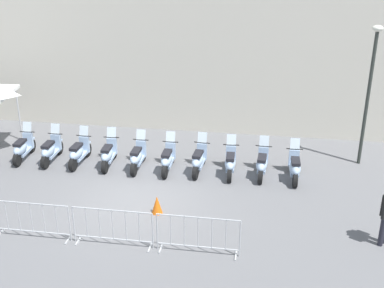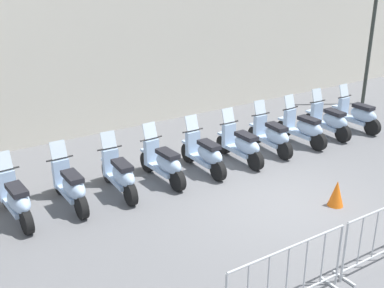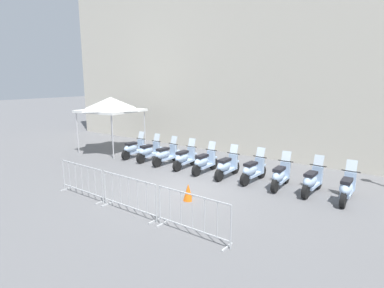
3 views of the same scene
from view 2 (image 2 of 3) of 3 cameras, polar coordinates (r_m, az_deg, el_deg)
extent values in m
plane|color=slate|center=(10.25, 11.14, -6.94)|extent=(120.00, 120.00, 0.00)
cylinder|color=black|center=(10.55, -20.88, -5.70)|extent=(0.17, 0.49, 0.48)
cylinder|color=black|center=(9.47, -18.79, -8.59)|extent=(0.17, 0.49, 0.48)
cube|color=#A8C1E0|center=(9.99, -19.92, -6.87)|extent=(0.34, 0.89, 0.10)
ellipsoid|color=#A8C1E0|center=(9.64, -19.61, -6.28)|extent=(0.42, 0.86, 0.40)
cube|color=black|center=(9.57, -19.83, -5.03)|extent=(0.32, 0.62, 0.10)
cube|color=#A8C1E0|center=(10.25, -20.82, -4.55)|extent=(0.35, 0.16, 0.60)
cylinder|color=black|center=(10.12, -21.06, -2.87)|extent=(0.56, 0.08, 0.04)
cube|color=silver|center=(10.10, -21.28, -1.84)|extent=(0.33, 0.16, 0.35)
cube|color=#A8C1E0|center=(10.43, -21.08, -4.38)|extent=(0.22, 0.33, 0.06)
cylinder|color=black|center=(10.76, -15.21, -4.45)|extent=(0.19, 0.49, 0.48)
cylinder|color=black|center=(9.70, -12.81, -7.19)|extent=(0.19, 0.49, 0.48)
cube|color=#A8C1E0|center=(10.20, -14.09, -5.55)|extent=(0.38, 0.89, 0.10)
ellipsoid|color=#A8C1E0|center=(9.86, -13.66, -4.94)|extent=(0.45, 0.88, 0.40)
cube|color=black|center=(9.79, -13.84, -3.71)|extent=(0.35, 0.63, 0.10)
cube|color=#A8C1E0|center=(10.47, -15.04, -3.30)|extent=(0.35, 0.18, 0.60)
cylinder|color=black|center=(10.34, -15.21, -1.64)|extent=(0.56, 0.10, 0.04)
cube|color=silver|center=(10.31, -15.40, -0.63)|extent=(0.33, 0.18, 0.35)
cube|color=#A8C1E0|center=(10.64, -15.35, -3.14)|extent=(0.24, 0.34, 0.06)
cylinder|color=black|center=(11.06, -9.75, -3.23)|extent=(0.22, 0.50, 0.48)
cylinder|color=black|center=(10.02, -7.21, -5.82)|extent=(0.22, 0.50, 0.48)
cube|color=#A8C1E0|center=(10.52, -8.56, -4.27)|extent=(0.42, 0.90, 0.10)
ellipsoid|color=#A8C1E0|center=(10.18, -8.04, -3.65)|extent=(0.50, 0.89, 0.40)
cube|color=black|center=(10.11, -8.17, -2.45)|extent=(0.38, 0.64, 0.10)
cube|color=#A8C1E0|center=(10.78, -9.50, -2.10)|extent=(0.36, 0.20, 0.60)
cylinder|color=black|center=(10.65, -9.61, -0.47)|extent=(0.56, 0.13, 0.04)
cube|color=silver|center=(10.63, -9.77, 0.52)|extent=(0.34, 0.19, 0.35)
cube|color=#A8C1E0|center=(10.95, -9.84, -1.95)|extent=(0.25, 0.35, 0.06)
cylinder|color=black|center=(11.46, -5.19, -2.09)|extent=(0.17, 0.49, 0.48)
cylinder|color=black|center=(10.51, -1.71, -4.28)|extent=(0.17, 0.49, 0.48)
cube|color=#A8C1E0|center=(10.96, -3.53, -2.95)|extent=(0.34, 0.89, 0.10)
ellipsoid|color=#A8C1E0|center=(10.65, -2.76, -2.28)|extent=(0.42, 0.86, 0.40)
cube|color=black|center=(10.59, -2.87, -1.13)|extent=(0.32, 0.62, 0.10)
cube|color=#A8C1E0|center=(11.20, -4.76, -0.94)|extent=(0.35, 0.16, 0.60)
cylinder|color=black|center=(11.07, -4.81, 0.64)|extent=(0.56, 0.08, 0.04)
cube|color=silver|center=(11.05, -4.97, 1.58)|extent=(0.33, 0.16, 0.35)
cube|color=#A8C1E0|center=(11.36, -5.24, -0.84)|extent=(0.22, 0.33, 0.06)
cylinder|color=black|center=(11.92, -0.40, -1.04)|extent=(0.20, 0.49, 0.48)
cylinder|color=black|center=(10.99, 3.08, -3.11)|extent=(0.20, 0.49, 0.48)
cube|color=#A8C1E0|center=(11.43, 1.27, -1.85)|extent=(0.38, 0.90, 0.10)
ellipsoid|color=#A8C1E0|center=(11.13, 2.09, -1.19)|extent=(0.46, 0.88, 0.40)
cube|color=black|center=(11.07, 2.01, -0.09)|extent=(0.35, 0.63, 0.10)
cube|color=#A8C1E0|center=(11.66, 0.09, 0.08)|extent=(0.35, 0.18, 0.60)
cylinder|color=black|center=(11.55, 0.09, 1.60)|extent=(0.56, 0.10, 0.04)
cube|color=silver|center=(11.53, -0.05, 2.51)|extent=(0.33, 0.18, 0.35)
cube|color=#A8C1E0|center=(11.82, -0.40, 0.17)|extent=(0.24, 0.34, 0.06)
cylinder|color=black|center=(12.48, 3.77, -0.04)|extent=(0.19, 0.49, 0.48)
cylinder|color=black|center=(11.59, 7.44, -1.92)|extent=(0.19, 0.49, 0.48)
cube|color=#A8C1E0|center=(12.01, 5.54, -0.77)|extent=(0.38, 0.89, 0.10)
ellipsoid|color=#A8C1E0|center=(11.72, 6.43, -0.11)|extent=(0.45, 0.88, 0.40)
cube|color=black|center=(11.66, 6.38, 0.94)|extent=(0.35, 0.63, 0.10)
cube|color=#A8C1E0|center=(12.23, 4.32, 1.04)|extent=(0.35, 0.18, 0.60)
cylinder|color=black|center=(12.12, 4.37, 2.51)|extent=(0.56, 0.10, 0.04)
cube|color=silver|center=(12.10, 4.25, 3.38)|extent=(0.33, 0.18, 0.35)
cube|color=#A8C1E0|center=(12.38, 3.80, 1.12)|extent=(0.24, 0.34, 0.06)
cylinder|color=black|center=(13.20, 7.41, 1.05)|extent=(0.23, 0.50, 0.48)
cylinder|color=black|center=(12.30, 10.80, -0.72)|extent=(0.23, 0.50, 0.48)
cube|color=#A8C1E0|center=(12.73, 9.06, 0.36)|extent=(0.44, 0.90, 0.10)
ellipsoid|color=#A8C1E0|center=(12.44, 9.90, 0.99)|extent=(0.51, 0.89, 0.40)
cube|color=black|center=(12.39, 9.88, 1.99)|extent=(0.39, 0.64, 0.10)
cube|color=#A8C1E0|center=(12.96, 7.96, 2.08)|extent=(0.36, 0.20, 0.60)
cylinder|color=black|center=(12.85, 8.03, 3.47)|extent=(0.56, 0.14, 0.04)
cube|color=silver|center=(12.84, 7.94, 4.30)|extent=(0.34, 0.20, 0.35)
cube|color=#A8C1E0|center=(13.11, 7.47, 2.16)|extent=(0.26, 0.35, 0.06)
cylinder|color=black|center=(13.81, 10.68, 1.78)|extent=(0.17, 0.49, 0.48)
cylinder|color=black|center=(13.05, 14.58, 0.27)|extent=(0.17, 0.49, 0.48)
cube|color=#A8C1E0|center=(13.41, 12.59, 1.21)|extent=(0.34, 0.89, 0.10)
ellipsoid|color=#A8C1E0|center=(13.16, 13.56, 1.84)|extent=(0.42, 0.86, 0.40)
cube|color=black|center=(13.10, 13.55, 2.78)|extent=(0.32, 0.62, 0.10)
cube|color=#A8C1E0|center=(13.59, 11.33, 2.79)|extent=(0.35, 0.16, 0.60)
cylinder|color=black|center=(13.49, 11.43, 4.12)|extent=(0.56, 0.08, 0.04)
cube|color=silver|center=(13.47, 11.34, 4.90)|extent=(0.33, 0.16, 0.35)
cube|color=#A8C1E0|center=(13.72, 10.76, 2.84)|extent=(0.22, 0.33, 0.06)
cylinder|color=black|center=(14.62, 13.76, 2.64)|extent=(0.22, 0.50, 0.48)
cylinder|color=black|center=(13.81, 17.26, 1.16)|extent=(0.22, 0.50, 0.48)
cube|color=#A8C1E0|center=(14.19, 15.47, 2.07)|extent=(0.42, 0.90, 0.10)
ellipsoid|color=#A8C1E0|center=(13.94, 16.37, 2.67)|extent=(0.49, 0.89, 0.40)
cube|color=black|center=(13.89, 16.38, 3.56)|extent=(0.38, 0.64, 0.10)
cube|color=#A8C1E0|center=(14.40, 14.37, 3.59)|extent=(0.36, 0.19, 0.60)
cylinder|color=black|center=(14.30, 14.49, 4.85)|extent=(0.56, 0.13, 0.04)
cube|color=silver|center=(14.29, 14.42, 5.59)|extent=(0.34, 0.19, 0.35)
cube|color=#A8C1E0|center=(14.53, 13.85, 3.64)|extent=(0.25, 0.35, 0.06)
cylinder|color=black|center=(15.30, 16.62, 3.19)|extent=(0.18, 0.49, 0.48)
cylinder|color=black|center=(14.61, 20.35, 1.88)|extent=(0.18, 0.49, 0.48)
cube|color=#A8C1E0|center=(14.93, 18.46, 2.69)|extent=(0.36, 0.89, 0.10)
ellipsoid|color=#A8C1E0|center=(14.71, 19.42, 3.28)|extent=(0.43, 0.87, 0.40)
cube|color=black|center=(14.66, 19.43, 4.13)|extent=(0.33, 0.62, 0.10)
cube|color=#A8C1E0|center=(15.10, 17.29, 4.12)|extent=(0.35, 0.17, 0.60)
cylinder|color=black|center=(15.01, 17.42, 5.32)|extent=(0.56, 0.09, 0.04)
cube|color=silver|center=(15.00, 17.35, 6.02)|extent=(0.33, 0.17, 0.35)
cube|color=#A8C1E0|center=(15.22, 16.73, 4.15)|extent=(0.23, 0.34, 0.06)
cube|color=#B2B5B7|center=(8.12, 15.99, -15.57)|extent=(0.09, 0.44, 0.04)
cylinder|color=#B2B5B7|center=(7.89, 16.79, -12.39)|extent=(0.04, 0.04, 1.05)
cylinder|color=#B2B5B7|center=(6.93, 11.33, -11.80)|extent=(2.12, 0.29, 0.04)
cylinder|color=#B2B5B7|center=(6.97, 8.87, -15.75)|extent=(0.02, 0.02, 0.87)
cylinder|color=#B2B5B7|center=(7.17, 11.08, -14.72)|extent=(0.02, 0.02, 0.87)
cylinder|color=#B2B5B7|center=(7.39, 13.14, -13.72)|extent=(0.02, 0.02, 0.87)
cylinder|color=#B2B5B7|center=(7.61, 15.06, -12.76)|extent=(0.02, 0.02, 0.87)
cube|color=#B2B5B7|center=(8.31, 17.38, -14.80)|extent=(0.09, 0.44, 0.04)
cylinder|color=#B2B5B7|center=(7.97, 17.37, -12.09)|extent=(0.04, 0.04, 1.05)
cylinder|color=#B2B5B7|center=(8.17, 19.09, -10.69)|extent=(0.02, 0.02, 0.87)
cylinder|color=#B2B5B7|center=(8.42, 20.63, -9.88)|extent=(0.02, 0.02, 0.87)
cylinder|color=#2D332D|center=(17.20, 20.26, 11.91)|extent=(0.12, 0.12, 4.66)
cone|color=orange|center=(10.31, 16.55, -5.55)|extent=(0.32, 0.32, 0.55)
camera|label=1|loc=(12.52, 94.89, 12.35)|focal=46.77mm
camera|label=3|loc=(13.03, 64.04, 4.59)|focal=29.05mm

